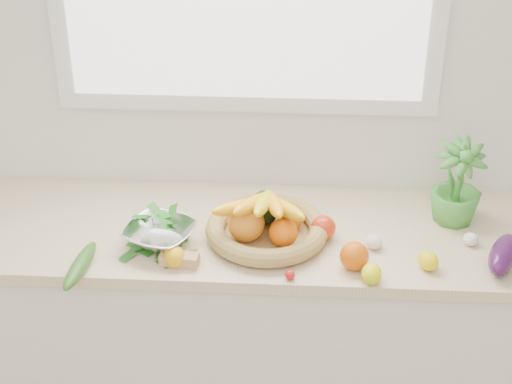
# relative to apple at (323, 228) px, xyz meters

# --- Properties ---
(back_wall) EXTENTS (4.50, 0.02, 2.70)m
(back_wall) POSITION_rel_apple_xyz_m (-0.27, 0.35, 0.41)
(back_wall) COLOR white
(back_wall) RESTS_ON ground
(counter_cabinet) EXTENTS (2.20, 0.58, 0.86)m
(counter_cabinet) POSITION_rel_apple_xyz_m (-0.27, 0.05, -0.51)
(counter_cabinet) COLOR silver
(counter_cabinet) RESTS_ON ground
(countertop) EXTENTS (2.24, 0.62, 0.04)m
(countertop) POSITION_rel_apple_xyz_m (-0.27, 0.05, -0.06)
(countertop) COLOR beige
(countertop) RESTS_ON counter_cabinet
(orange_loose) EXTENTS (0.10, 0.10, 0.09)m
(orange_loose) POSITION_rel_apple_xyz_m (0.09, -0.16, 0.00)
(orange_loose) COLOR #D65606
(orange_loose) RESTS_ON countertop
(lemon_a) EXTENTS (0.09, 0.10, 0.06)m
(lemon_a) POSITION_rel_apple_xyz_m (-0.46, -0.18, -0.01)
(lemon_a) COLOR #E9A60C
(lemon_a) RESTS_ON countertop
(lemon_b) EXTENTS (0.06, 0.08, 0.06)m
(lemon_b) POSITION_rel_apple_xyz_m (0.14, -0.23, -0.01)
(lemon_b) COLOR yellow
(lemon_b) RESTS_ON countertop
(lemon_c) EXTENTS (0.08, 0.09, 0.06)m
(lemon_c) POSITION_rel_apple_xyz_m (0.32, -0.15, -0.01)
(lemon_c) COLOR yellow
(lemon_c) RESTS_ON countertop
(apple) EXTENTS (0.10, 0.10, 0.08)m
(apple) POSITION_rel_apple_xyz_m (0.00, 0.00, 0.00)
(apple) COLOR red
(apple) RESTS_ON countertop
(ginger) EXTENTS (0.12, 0.06, 0.04)m
(ginger) POSITION_rel_apple_xyz_m (-0.45, -0.17, -0.02)
(ginger) COLOR tan
(ginger) RESTS_ON countertop
(garlic_a) EXTENTS (0.05, 0.05, 0.04)m
(garlic_a) POSITION_rel_apple_xyz_m (0.47, -0.01, -0.02)
(garlic_a) COLOR white
(garlic_a) RESTS_ON countertop
(garlic_b) EXTENTS (0.07, 0.07, 0.05)m
(garlic_b) POSITION_rel_apple_xyz_m (0.01, 0.03, -0.02)
(garlic_b) COLOR white
(garlic_b) RESTS_ON countertop
(garlic_c) EXTENTS (0.07, 0.07, 0.05)m
(garlic_c) POSITION_rel_apple_xyz_m (0.16, -0.05, -0.02)
(garlic_c) COLOR white
(garlic_c) RESTS_ON countertop
(eggplant) EXTENTS (0.16, 0.23, 0.09)m
(eggplant) POSITION_rel_apple_xyz_m (0.55, -0.12, 0.00)
(eggplant) COLOR #38113E
(eggplant) RESTS_ON countertop
(cucumber) EXTENTS (0.07, 0.26, 0.05)m
(cucumber) POSITION_rel_apple_xyz_m (-0.74, -0.23, -0.02)
(cucumber) COLOR #25581A
(cucumber) RESTS_ON countertop
(radish) EXTENTS (0.04, 0.04, 0.03)m
(radish) POSITION_rel_apple_xyz_m (-0.10, -0.23, -0.03)
(radish) COLOR red
(radish) RESTS_ON countertop
(potted_herb) EXTENTS (0.20, 0.20, 0.31)m
(potted_herb) POSITION_rel_apple_xyz_m (0.44, 0.14, 0.09)
(potted_herb) COLOR #429235
(potted_herb) RESTS_ON countertop
(fruit_basket) EXTENTS (0.45, 0.45, 0.19)m
(fruit_basket) POSITION_rel_apple_xyz_m (-0.19, -0.01, 0.01)
(fruit_basket) COLOR tan
(fruit_basket) RESTS_ON countertop
(colander_with_spinach) EXTENTS (0.28, 0.28, 0.12)m
(colander_with_spinach) POSITION_rel_apple_xyz_m (-0.52, -0.07, 0.02)
(colander_with_spinach) COLOR white
(colander_with_spinach) RESTS_ON countertop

